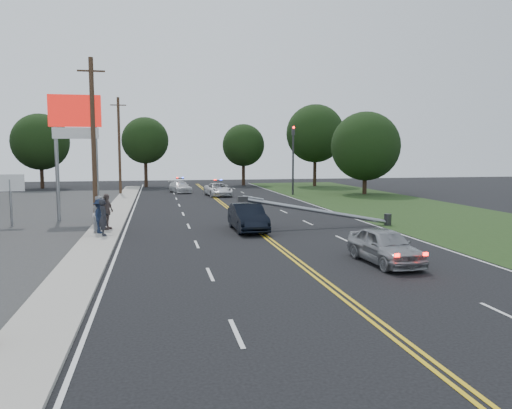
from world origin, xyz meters
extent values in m
plane|color=black|center=(0.00, 0.00, 0.00)|extent=(120.00, 120.00, 0.00)
cube|color=#ACA69B|center=(-8.40, 10.00, 0.06)|extent=(1.80, 70.00, 0.12)
cube|color=#1D3414|center=(13.50, 10.00, 0.01)|extent=(12.00, 80.00, 0.01)
cube|color=gold|center=(0.00, 10.00, 0.01)|extent=(0.36, 80.00, 0.00)
cylinder|color=gray|center=(-11.70, 14.00, 3.50)|extent=(0.24, 0.24, 7.00)
cylinder|color=gray|center=(-9.30, 14.00, 3.50)|extent=(0.24, 0.24, 7.00)
cube|color=red|center=(-10.50, 14.00, 7.00)|extent=(3.20, 0.35, 2.00)
cube|color=white|center=(-10.50, 14.00, 5.60)|extent=(2.80, 0.30, 0.70)
cylinder|color=gray|center=(-14.00, 12.00, 1.40)|extent=(0.14, 0.14, 2.80)
cube|color=white|center=(-14.00, 12.00, 2.60)|extent=(1.60, 0.12, 1.00)
cylinder|color=#2D2D30|center=(8.30, 30.00, 3.50)|extent=(0.20, 0.20, 7.00)
cube|color=#2D2D30|center=(8.30, 30.00, 6.60)|extent=(0.28, 0.28, 0.90)
sphere|color=#FF0C07|center=(8.30, 29.84, 6.90)|extent=(0.22, 0.22, 0.22)
cylinder|color=#2D2D30|center=(8.10, 8.00, 0.35)|extent=(0.44, 0.44, 0.70)
cylinder|color=gray|center=(3.67, 8.00, 0.98)|extent=(8.90, 0.24, 1.80)
cube|color=#2D2D30|center=(-0.76, 8.00, 1.76)|extent=(0.55, 0.32, 0.30)
cylinder|color=#382619|center=(-9.20, 12.00, 5.00)|extent=(0.28, 0.28, 10.00)
cube|color=#382619|center=(-9.20, 12.00, 9.20)|extent=(1.60, 0.10, 0.10)
cylinder|color=#382619|center=(-9.20, 34.00, 5.00)|extent=(0.28, 0.28, 10.00)
cube|color=#382619|center=(-9.20, 34.00, 9.20)|extent=(1.60, 0.10, 0.10)
cylinder|color=black|center=(-19.13, 44.86, 1.64)|extent=(0.44, 0.44, 3.27)
sphere|color=black|center=(-19.13, 44.86, 5.64)|extent=(6.78, 6.78, 6.78)
cylinder|color=black|center=(-6.80, 45.32, 1.70)|extent=(0.44, 0.44, 3.41)
sphere|color=black|center=(-6.80, 45.32, 5.87)|extent=(5.85, 5.85, 5.85)
cylinder|color=black|center=(5.87, 45.73, 1.54)|extent=(0.44, 0.44, 3.09)
sphere|color=black|center=(5.87, 45.73, 5.32)|extent=(5.55, 5.55, 5.55)
cylinder|color=black|center=(14.70, 42.40, 1.97)|extent=(0.44, 0.44, 3.94)
sphere|color=black|center=(14.70, 42.40, 6.79)|extent=(7.46, 7.46, 7.46)
cylinder|color=black|center=(15.95, 29.40, 1.46)|extent=(0.44, 0.44, 2.92)
sphere|color=black|center=(15.95, 29.40, 5.02)|extent=(7.16, 7.16, 7.16)
imported|color=black|center=(-0.54, 7.64, 0.75)|extent=(1.68, 4.60, 1.51)
imported|color=gray|center=(3.28, -1.56, 0.71)|extent=(1.89, 4.23, 1.41)
imported|color=silver|center=(0.57, 30.23, 0.65)|extent=(2.69, 4.88, 1.29)
imported|color=silver|center=(-2.99, 35.27, 0.63)|extent=(2.70, 4.61, 1.25)
imported|color=#23242A|center=(-8.22, 6.75, 1.07)|extent=(0.60, 0.78, 1.91)
imported|color=silver|center=(-8.58, 8.28, 1.09)|extent=(0.94, 1.09, 1.94)
imported|color=#172139|center=(-8.49, 7.67, 1.03)|extent=(0.83, 1.26, 1.82)
imported|color=#62524F|center=(-8.28, 8.87, 1.12)|extent=(1.00, 1.26, 1.99)
camera|label=1|loc=(-5.54, -19.61, 4.39)|focal=35.00mm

